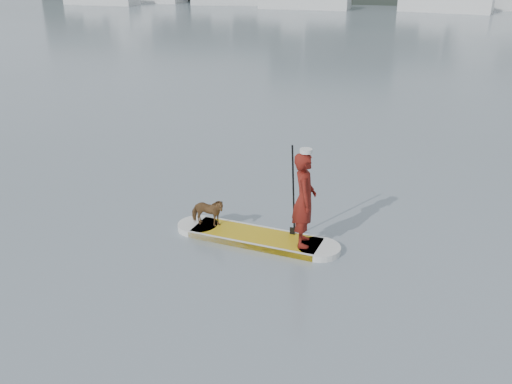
% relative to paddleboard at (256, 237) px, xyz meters
% --- Properties ---
extents(ground, '(140.00, 140.00, 0.00)m').
position_rel_paddleboard_xyz_m(ground, '(3.61, 3.95, -0.06)').
color(ground, slate).
rests_on(ground, ground).
extents(paddleboard, '(3.28, 1.12, 0.12)m').
position_rel_paddleboard_xyz_m(paddleboard, '(0.00, 0.00, 0.00)').
color(paddleboard, gold).
rests_on(paddleboard, ground).
extents(paddler, '(0.55, 0.72, 1.77)m').
position_rel_paddleboard_xyz_m(paddler, '(0.93, -0.12, 0.94)').
color(paddler, maroon).
rests_on(paddler, paddleboard).
extents(white_cap, '(0.22, 0.22, 0.07)m').
position_rel_paddleboard_xyz_m(white_cap, '(0.93, -0.12, 1.86)').
color(white_cap, silver).
rests_on(white_cap, paddler).
extents(dog, '(0.70, 0.34, 0.58)m').
position_rel_paddleboard_xyz_m(dog, '(-1.02, 0.13, 0.35)').
color(dog, brown).
rests_on(dog, paddleboard).
extents(paddle, '(0.10, 0.30, 2.00)m').
position_rel_paddleboard_xyz_m(paddle, '(0.66, 0.20, 0.74)').
color(paddle, black).
rests_on(paddle, ground).
extents(sailboat_d, '(8.58, 4.14, 12.13)m').
position_rel_paddleboard_xyz_m(sailboat_d, '(5.01, 48.28, 0.81)').
color(sailboat_d, silver).
rests_on(sailboat_d, ground).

